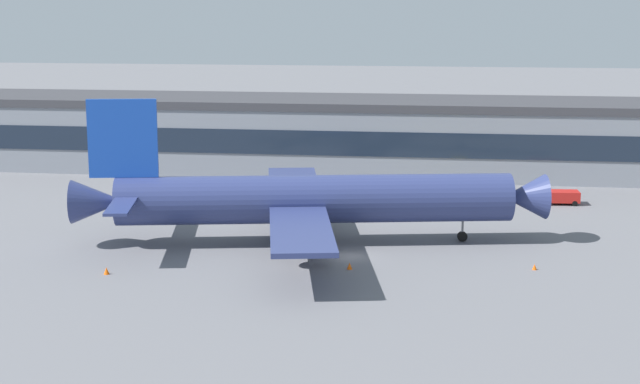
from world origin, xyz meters
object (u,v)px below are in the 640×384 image
Objects in this scene: pushback_tractor at (560,196)px; belt_loader at (462,190)px; traffic_cone_0 at (535,267)px; traffic_cone_2 at (350,266)px; airliner at (307,199)px; traffic_cone_1 at (106,271)px.

belt_loader is (-12.68, 2.35, 0.10)m from pushback_tractor.
traffic_cone_0 is 0.85× the size of traffic_cone_2.
airliner is at bearing 162.79° from traffic_cone_0.
belt_loader reaches higher than traffic_cone_1.
airliner is 90.04× the size of traffic_cone_0.
airliner is 7.80× the size of belt_loader.
traffic_cone_2 is at bearing -106.75° from belt_loader.
traffic_cone_1 is at bearing -139.84° from airliner.
traffic_cone_2 is (-11.32, -37.61, -0.81)m from belt_loader.
traffic_cone_1 is (-17.63, -14.87, -4.62)m from airliner.
airliner is 12.29m from traffic_cone_2.
traffic_cone_1 is at bearing -169.93° from traffic_cone_0.
traffic_cone_0 is at bearing -99.83° from pushback_tractor.
pushback_tractor is 8.62× the size of traffic_cone_0.
pushback_tractor is 0.75× the size of belt_loader.
traffic_cone_1 is (-34.74, -42.69, -0.80)m from belt_loader.
pushback_tractor is at bearing 55.76° from traffic_cone_2.
traffic_cone_1 is (-41.72, -7.41, 0.07)m from traffic_cone_0.
traffic_cone_0 is 0.81× the size of traffic_cone_1.
airliner is 73.15× the size of traffic_cone_1.
belt_loader reaches higher than traffic_cone_2.
traffic_cone_2 is at bearing 12.24° from traffic_cone_1.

